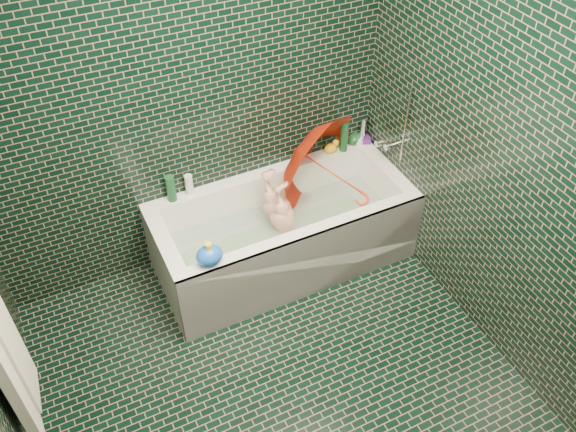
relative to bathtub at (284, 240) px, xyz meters
name	(u,v)px	position (x,y,z in m)	size (l,w,h in m)	color
floor	(290,402)	(-0.45, -1.01, -0.21)	(2.80, 2.80, 0.00)	black
wall_back	(185,95)	(-0.45, 0.39, 1.04)	(2.80, 2.80, 0.00)	black
wall_right	(523,168)	(0.85, -1.01, 1.04)	(2.80, 2.80, 0.00)	black
bathtub	(284,240)	(0.00, 0.00, 0.00)	(1.70, 0.75, 0.55)	white
bath_mat	(283,244)	(0.00, 0.02, -0.06)	(1.35, 0.47, 0.01)	#53C226
water	(283,229)	(0.00, 0.02, 0.09)	(1.48, 0.53, 0.00)	silver
towel	(0,344)	(-1.69, -0.77, 0.82)	(0.08, 0.44, 1.12)	beige
faucet	(394,141)	(0.81, 0.01, 0.56)	(0.18, 0.19, 0.55)	silver
child	(285,225)	(0.02, 0.03, 0.10)	(0.31, 0.21, 0.86)	tan
umbrella	(332,173)	(0.41, 0.10, 0.37)	(0.72, 0.72, 0.63)	red
soap_bottle_a	(362,145)	(0.77, 0.31, 0.34)	(0.09, 0.10, 0.25)	white
soap_bottle_b	(366,145)	(0.80, 0.31, 0.34)	(0.08, 0.08, 0.17)	#4C1D6E
soap_bottle_c	(358,145)	(0.75, 0.33, 0.34)	(0.14, 0.14, 0.17)	#144623
bottle_right_tall	(344,136)	(0.62, 0.32, 0.46)	(0.06, 0.06, 0.24)	#144623
bottle_right_pump	(363,130)	(0.80, 0.36, 0.43)	(0.05, 0.05, 0.19)	silver
bottle_left_tall	(171,188)	(-0.64, 0.34, 0.43)	(0.06, 0.06, 0.19)	#144623
bottle_left_short	(189,185)	(-0.51, 0.35, 0.41)	(0.05, 0.05, 0.15)	white
rubber_duck	(332,147)	(0.53, 0.33, 0.38)	(0.12, 0.08, 0.10)	yellow
bath_toy	(209,255)	(-0.62, -0.29, 0.41)	(0.16, 0.13, 0.16)	blue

